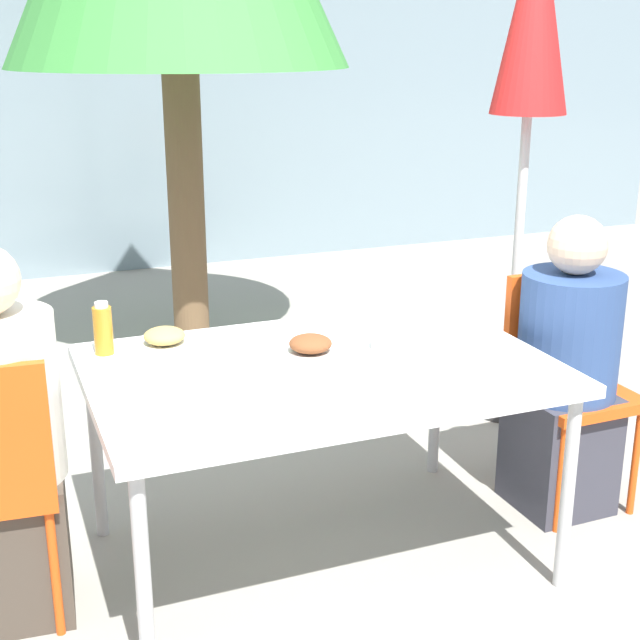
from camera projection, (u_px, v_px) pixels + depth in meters
ground_plane at (320, 558)px, 3.11m from camera, size 24.00×24.00×0.00m
building_facade at (101, 71)px, 6.55m from camera, size 10.00×0.20×3.00m
dining_table at (320, 378)px, 2.90m from camera, size 1.48×1.00×0.72m
person_left at (3, 450)px, 2.67m from camera, size 0.37×0.37×1.18m
chair_right at (563, 369)px, 3.40m from camera, size 0.41×0.41×0.88m
person_right at (566, 377)px, 3.31m from camera, size 0.37×0.37×1.14m
closed_umbrella at (532, 41)px, 3.82m from camera, size 0.36×0.36×2.30m
plate_0 at (311, 348)px, 2.96m from camera, size 0.26×0.26×0.07m
plate_1 at (165, 340)px, 3.04m from camera, size 0.26×0.26×0.07m
bottle at (103, 329)px, 2.96m from camera, size 0.06×0.06×0.18m
drinking_cup at (424, 325)px, 3.12m from camera, size 0.07×0.07×0.10m
salad_bowl at (396, 342)px, 3.03m from camera, size 0.17×0.17×0.05m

